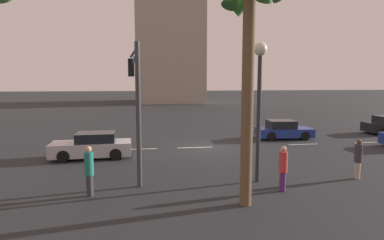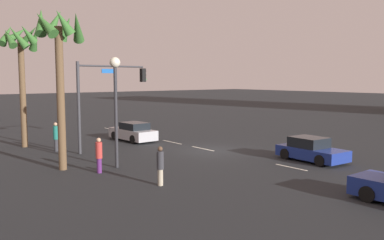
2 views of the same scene
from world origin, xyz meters
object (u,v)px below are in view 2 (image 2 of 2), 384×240
car_1 (133,132)px  traffic_signal (104,90)px  palm_tree_1 (21,51)px  streetlamp (115,90)px  pedestrian_2 (56,136)px  palm_tree_0 (59,47)px  car_0 (311,150)px  pedestrian_1 (99,154)px  pedestrian_0 (160,165)px

car_1 → traffic_signal: size_ratio=0.76×
car_1 → palm_tree_1: palm_tree_1 is taller
streetlamp → pedestrian_2: bearing=6.9°
car_1 → streetlamp: 10.02m
car_1 → pedestrian_2: (-0.86, 6.26, 0.36)m
car_1 → palm_tree_0: palm_tree_0 is taller
car_0 → pedestrian_2: 16.09m
car_0 → palm_tree_1: palm_tree_1 is taller
car_1 → streetlamp: streetlamp is taller
streetlamp → pedestrian_1: 3.48m
car_0 → palm_tree_1: 20.04m
car_1 → car_0: bearing=-162.1°
pedestrian_1 → palm_tree_0: 5.83m
traffic_signal → pedestrian_1: bearing=150.8°
streetlamp → pedestrian_1: size_ratio=3.27×
pedestrian_1 → pedestrian_0: bearing=-164.8°
car_0 → pedestrian_0: size_ratio=2.31×
palm_tree_0 → palm_tree_1: 8.59m
palm_tree_1 → car_1: bearing=-106.6°
pedestrian_2 → palm_tree_0: palm_tree_0 is taller
car_0 → traffic_signal: bearing=36.4°
pedestrian_2 → palm_tree_1: size_ratio=0.22×
pedestrian_1 → palm_tree_0: size_ratio=0.21×
traffic_signal → palm_tree_0: 6.29m
pedestrian_1 → palm_tree_0: bearing=32.6°
pedestrian_1 → palm_tree_1: (10.42, 0.60, 5.66)m
car_1 → pedestrian_0: (-12.16, 5.67, 0.28)m
traffic_signal → palm_tree_1: palm_tree_1 is taller
pedestrian_2 → palm_tree_0: bearing=163.3°
car_1 → traffic_signal: 5.48m
traffic_signal → pedestrian_0: traffic_signal is taller
car_0 → pedestrian_1: (4.82, 10.96, 0.33)m
car_1 → palm_tree_0: 11.66m
pedestrian_0 → palm_tree_0: (5.77, 2.25, 5.41)m
palm_tree_0 → traffic_signal: bearing=-48.5°
car_0 → car_1: (13.05, 4.22, 0.03)m
car_1 → pedestrian_1: bearing=140.7°
traffic_signal → pedestrian_2: bearing=58.5°
pedestrian_0 → palm_tree_1: palm_tree_1 is taller
car_1 → traffic_signal: bearing=125.4°
palm_tree_0 → pedestrian_2: bearing=-16.7°
traffic_signal → car_0: bearing=-143.6°
car_1 → palm_tree_0: (-6.38, 7.92, 5.69)m
streetlamp → palm_tree_0: palm_tree_0 is taller
streetlamp → pedestrian_0: streetlamp is taller
traffic_signal → palm_tree_0: palm_tree_0 is taller
palm_tree_1 → palm_tree_0: bearing=176.1°
pedestrian_0 → pedestrian_2: pedestrian_2 is taller
car_0 → streetlamp: size_ratio=0.70×
car_0 → pedestrian_1: pedestrian_1 is taller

